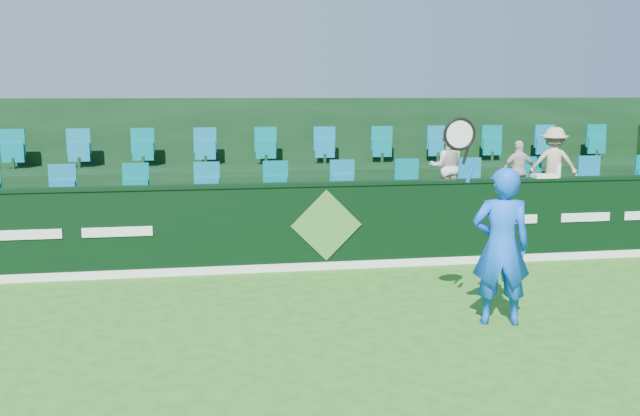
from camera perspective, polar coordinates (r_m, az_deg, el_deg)
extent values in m
plane|color=#236518|center=(7.43, 5.92, -12.18)|extent=(60.00, 60.00, 0.00)
cube|color=black|center=(11.02, 0.41, -1.54)|extent=(16.00, 0.20, 1.30)
cube|color=black|center=(10.92, 0.41, 1.94)|extent=(16.00, 0.24, 0.05)
cube|color=white|center=(11.04, 0.50, -4.66)|extent=(16.00, 0.02, 0.12)
cube|color=#3E7C2D|center=(10.90, 0.51, -1.40)|extent=(1.10, 0.02, 1.10)
cube|color=white|center=(11.00, -22.13, -1.98)|extent=(0.85, 0.01, 0.14)
cube|color=white|center=(10.81, -15.90, -1.85)|extent=(1.00, 0.01, 0.14)
cube|color=white|center=(11.84, 15.44, -0.88)|extent=(0.70, 0.01, 0.14)
cube|color=white|center=(12.40, 20.47, -0.69)|extent=(0.85, 0.01, 0.14)
cube|color=black|center=(12.13, -0.50, -1.75)|extent=(16.00, 2.00, 0.80)
cube|color=black|center=(13.94, -1.75, 0.72)|extent=(16.00, 1.80, 1.30)
cube|color=black|center=(14.85, -2.29, 3.77)|extent=(16.00, 0.20, 2.60)
cube|color=#0B6A8D|center=(12.41, -0.80, 1.77)|extent=(13.50, 0.50, 0.60)
cube|color=#0B6A8D|center=(14.13, -1.94, 4.71)|extent=(13.50, 0.50, 0.60)
imported|color=blue|center=(8.59, 14.29, -3.00)|extent=(0.76, 0.59, 1.86)
cylinder|color=#143FBF|center=(8.19, 11.92, 2.75)|extent=(0.10, 0.04, 0.22)
cylinder|color=black|center=(8.15, 11.58, 4.14)|extent=(0.09, 0.03, 0.20)
torus|color=black|center=(8.10, 11.10, 5.83)|extent=(0.46, 0.04, 0.46)
cylinder|color=silver|center=(8.10, 11.10, 5.83)|extent=(0.38, 0.01, 0.38)
imported|color=beige|center=(12.58, 10.07, 3.25)|extent=(0.68, 0.57, 1.26)
imported|color=beige|center=(13.11, 15.62, 2.88)|extent=(0.63, 0.27, 1.08)
imported|color=tan|center=(13.39, 18.17, 3.37)|extent=(0.97, 0.78, 1.30)
cube|color=white|center=(12.07, 17.52, 2.46)|extent=(0.38, 0.24, 0.06)
cylinder|color=white|center=(12.17, 18.55, 2.88)|extent=(0.07, 0.07, 0.23)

